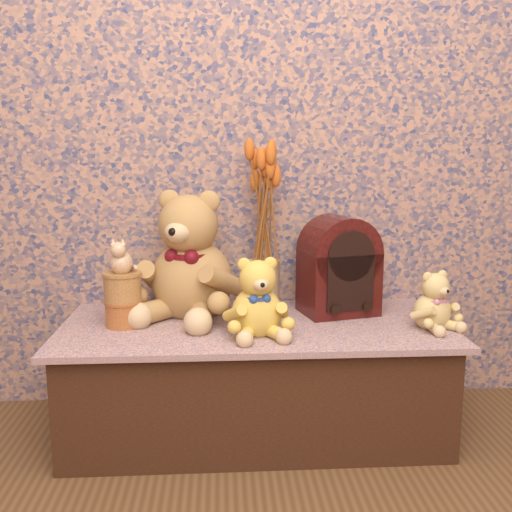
{
  "coord_description": "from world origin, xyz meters",
  "views": [
    {
      "loc": [
        -0.11,
        -0.64,
        0.96
      ],
      "look_at": [
        0.0,
        1.16,
        0.63
      ],
      "focal_mm": 39.93,
      "sensor_mm": 36.0,
      "label": 1
    }
  ],
  "objects": [
    {
      "name": "dried_stalks",
      "position": [
        0.04,
        1.35,
        0.81
      ],
      "size": [
        0.28,
        0.28,
        0.46
      ],
      "primitive_type": null,
      "rotation": [
        0.0,
        0.0,
        0.19
      ],
      "color": "#CF6121",
      "rests_on": "ceramic_vase"
    },
    {
      "name": "ceramic_vase",
      "position": [
        0.04,
        1.35,
        0.48
      ],
      "size": [
        0.12,
        0.12,
        0.19
      ],
      "primitive_type": "cylinder",
      "rotation": [
        0.0,
        0.0,
        0.07
      ],
      "color": "tan",
      "rests_on": "display_shelf"
    },
    {
      "name": "cathedral_radio",
      "position": [
        0.3,
        1.32,
        0.57
      ],
      "size": [
        0.29,
        0.24,
        0.35
      ],
      "primitive_type": null,
      "rotation": [
        0.0,
        0.0,
        0.24
      ],
      "color": "#320A09",
      "rests_on": "display_shelf"
    },
    {
      "name": "teddy_medium",
      "position": [
        -0.0,
        1.09,
        0.52
      ],
      "size": [
        0.25,
        0.28,
        0.27
      ],
      "primitive_type": null,
      "rotation": [
        0.0,
        0.0,
        0.14
      ],
      "color": "gold",
      "rests_on": "display_shelf"
    },
    {
      "name": "cat_figurine",
      "position": [
        -0.44,
        1.21,
        0.63
      ],
      "size": [
        0.1,
        0.11,
        0.12
      ],
      "primitive_type": null,
      "rotation": [
        0.0,
        0.0,
        -0.1
      ],
      "color": "silver",
      "rests_on": "biscuit_tin_upper"
    },
    {
      "name": "teddy_large",
      "position": [
        -0.22,
        1.33,
        0.63
      ],
      "size": [
        0.52,
        0.56,
        0.48
      ],
      "primitive_type": null,
      "rotation": [
        0.0,
        0.0,
        -0.38
      ],
      "color": "#A16B3E",
      "rests_on": "display_shelf"
    },
    {
      "name": "display_shelf",
      "position": [
        0.0,
        1.21,
        0.19
      ],
      "size": [
        1.3,
        0.6,
        0.39
      ],
      "primitive_type": "cube",
      "color": "#384372",
      "rests_on": "ground"
    },
    {
      "name": "biscuit_tin_upper",
      "position": [
        -0.44,
        1.21,
        0.52
      ],
      "size": [
        0.14,
        0.14,
        0.09
      ],
      "primitive_type": "cylinder",
      "rotation": [
        0.0,
        0.0,
        -0.21
      ],
      "color": "tan",
      "rests_on": "biscuit_tin_lower"
    },
    {
      "name": "biscuit_tin_lower",
      "position": [
        -0.44,
        1.21,
        0.43
      ],
      "size": [
        0.14,
        0.14,
        0.09
      ],
      "primitive_type": "cylinder",
      "rotation": [
        0.0,
        0.0,
        -0.19
      ],
      "color": "#BF8D38",
      "rests_on": "display_shelf"
    },
    {
      "name": "teddy_small",
      "position": [
        0.58,
        1.12,
        0.49
      ],
      "size": [
        0.23,
        0.24,
        0.21
      ],
      "primitive_type": null,
      "rotation": [
        0.0,
        0.0,
        0.42
      ],
      "color": "tan",
      "rests_on": "display_shelf"
    }
  ]
}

